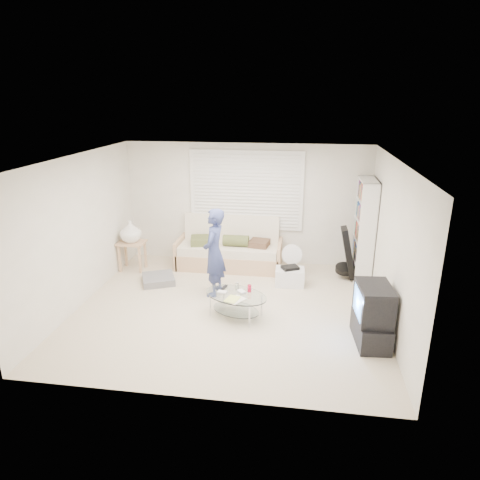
% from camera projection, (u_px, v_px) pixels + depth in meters
% --- Properties ---
extents(ground, '(5.00, 5.00, 0.00)m').
position_uv_depth(ground, '(228.00, 309.00, 7.15)').
color(ground, '#BFAC94').
rests_on(ground, ground).
extents(room_shell, '(5.02, 4.52, 2.51)m').
position_uv_depth(room_shell, '(232.00, 207.00, 7.08)').
color(room_shell, beige).
rests_on(room_shell, ground).
extents(window_blinds, '(2.32, 0.08, 1.62)m').
position_uv_depth(window_blinds, '(246.00, 191.00, 8.72)').
color(window_blinds, silver).
rests_on(window_blinds, ground).
extents(futon_sofa, '(2.14, 0.86, 1.04)m').
position_uv_depth(futon_sofa, '(230.00, 251.00, 8.84)').
color(futon_sofa, tan).
rests_on(futon_sofa, ground).
extents(grey_floor_pillow, '(0.76, 0.76, 0.13)m').
position_uv_depth(grey_floor_pillow, '(158.00, 279.00, 8.15)').
color(grey_floor_pillow, slate).
rests_on(grey_floor_pillow, ground).
extents(side_table, '(0.53, 0.42, 1.05)m').
position_uv_depth(side_table, '(131.00, 233.00, 8.53)').
color(side_table, tan).
rests_on(side_table, ground).
extents(bookshelf, '(0.31, 0.82, 1.95)m').
position_uv_depth(bookshelf, '(364.00, 230.00, 8.07)').
color(bookshelf, white).
rests_on(bookshelf, ground).
extents(guitar_case, '(0.39, 0.38, 1.00)m').
position_uv_depth(guitar_case, '(347.00, 257.00, 8.22)').
color(guitar_case, black).
rests_on(guitar_case, ground).
extents(floor_fan, '(0.40, 0.27, 0.67)m').
position_uv_depth(floor_fan, '(292.00, 258.00, 8.34)').
color(floor_fan, white).
rests_on(floor_fan, ground).
extents(storage_bin, '(0.55, 0.39, 0.37)m').
position_uv_depth(storage_bin, '(290.00, 276.00, 8.02)').
color(storage_bin, white).
rests_on(storage_bin, ground).
extents(tv_unit, '(0.51, 0.85, 0.88)m').
position_uv_depth(tv_unit, '(372.00, 315.00, 6.07)').
color(tv_unit, black).
rests_on(tv_unit, ground).
extents(coffee_table, '(1.21, 1.00, 0.51)m').
position_uv_depth(coffee_table, '(236.00, 299.00, 6.82)').
color(coffee_table, silver).
rests_on(coffee_table, ground).
extents(standing_person, '(0.44, 0.61, 1.58)m').
position_uv_depth(standing_person, '(214.00, 253.00, 7.45)').
color(standing_person, navy).
rests_on(standing_person, ground).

